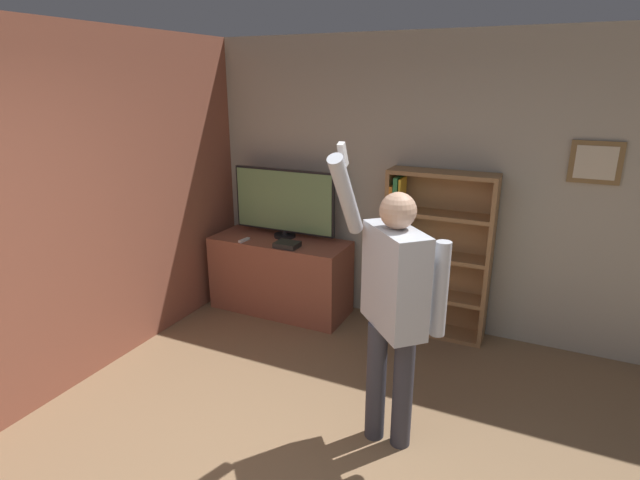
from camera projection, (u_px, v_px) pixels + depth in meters
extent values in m
cube|color=#B2AD9E|center=(420.00, 186.00, 4.62)|extent=(6.17, 0.06, 2.70)
cube|color=olive|center=(596.00, 162.00, 3.91)|extent=(0.38, 0.02, 0.33)
cube|color=beige|center=(596.00, 163.00, 3.90)|extent=(0.30, 0.01, 0.26)
cube|color=#93513D|center=(120.00, 199.00, 4.13)|extent=(0.06, 4.68, 2.70)
cube|color=#93513D|center=(281.00, 275.00, 5.12)|extent=(1.40, 0.56, 0.76)
cylinder|color=black|center=(285.00, 235.00, 5.09)|extent=(0.22, 0.22, 0.03)
cylinder|color=black|center=(285.00, 232.00, 5.07)|extent=(0.06, 0.06, 0.05)
cube|color=black|center=(284.00, 201.00, 4.97)|extent=(1.10, 0.04, 0.63)
cube|color=#6B9360|center=(283.00, 201.00, 4.95)|extent=(1.06, 0.01, 0.60)
cube|color=black|center=(287.00, 245.00, 4.77)|extent=(0.23, 0.18, 0.05)
cube|color=white|center=(244.00, 240.00, 4.95)|extent=(0.05, 0.14, 0.02)
cube|color=#997047|center=(389.00, 248.00, 4.72)|extent=(0.04, 0.28, 1.54)
cube|color=#997047|center=(489.00, 263.00, 4.35)|extent=(0.04, 0.28, 1.54)
cube|color=#997047|center=(440.00, 251.00, 4.65)|extent=(0.95, 0.01, 1.54)
cube|color=#997047|center=(431.00, 329.00, 4.77)|extent=(0.88, 0.28, 0.04)
cube|color=#997047|center=(434.00, 294.00, 4.66)|extent=(0.88, 0.28, 0.04)
cube|color=#997047|center=(437.00, 255.00, 4.54)|extent=(0.88, 0.28, 0.04)
cube|color=#997047|center=(440.00, 215.00, 4.42)|extent=(0.88, 0.28, 0.04)
cube|color=#997047|center=(443.00, 174.00, 4.30)|extent=(0.88, 0.28, 0.04)
cube|color=gold|center=(389.00, 307.00, 4.88)|extent=(0.04, 0.25, 0.31)
cube|color=#99663D|center=(394.00, 313.00, 4.87)|extent=(0.03, 0.24, 0.20)
cube|color=#338447|center=(399.00, 309.00, 4.84)|extent=(0.04, 0.25, 0.31)
cube|color=#99663D|center=(404.00, 314.00, 4.84)|extent=(0.03, 0.26, 0.21)
cube|color=#99663D|center=(408.00, 316.00, 4.79)|extent=(0.04, 0.20, 0.22)
cube|color=gold|center=(391.00, 271.00, 4.75)|extent=(0.04, 0.23, 0.31)
cube|color=orange|center=(394.00, 274.00, 4.73)|extent=(0.02, 0.20, 0.27)
cube|color=gold|center=(398.00, 278.00, 4.73)|extent=(0.04, 0.21, 0.20)
cube|color=#338447|center=(392.00, 237.00, 4.64)|extent=(0.04, 0.21, 0.22)
cube|color=#5B8E99|center=(397.00, 236.00, 4.62)|extent=(0.03, 0.23, 0.25)
cube|color=#5B8E99|center=(402.00, 233.00, 4.59)|extent=(0.02, 0.21, 0.32)
cube|color=orange|center=(394.00, 196.00, 4.54)|extent=(0.03, 0.26, 0.22)
cube|color=#338447|center=(398.00, 193.00, 4.50)|extent=(0.04, 0.23, 0.30)
cube|color=gold|center=(402.00, 194.00, 4.47)|extent=(0.02, 0.20, 0.29)
cylinder|color=#383842|center=(376.00, 381.00, 3.25)|extent=(0.13, 0.13, 0.84)
cylinder|color=#383842|center=(403.00, 388.00, 3.18)|extent=(0.13, 0.13, 0.84)
cube|color=#B7BCC6|center=(395.00, 279.00, 2.99)|extent=(0.50, 0.51, 0.63)
sphere|color=tan|center=(398.00, 211.00, 2.86)|extent=(0.22, 0.22, 0.22)
cylinder|color=#B7BCC6|center=(440.00, 289.00, 2.88)|extent=(0.09, 0.09, 0.58)
cylinder|color=#B7BCC6|center=(346.00, 196.00, 2.84)|extent=(0.09, 0.41, 0.53)
cube|color=white|center=(343.00, 154.00, 2.72)|extent=(0.04, 0.09, 0.14)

